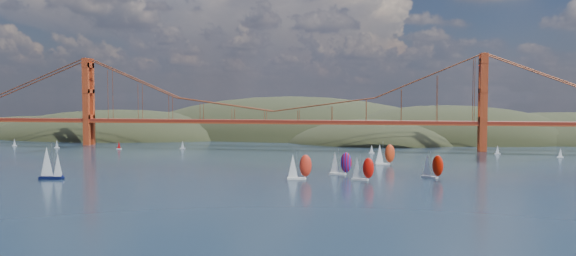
# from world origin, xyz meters

# --- Properties ---
(ground) EXTENTS (1200.00, 1200.00, 0.00)m
(ground) POSITION_xyz_m (0.00, 0.00, 0.00)
(ground) COLOR black
(ground) RESTS_ON ground
(headlands) EXTENTS (725.00, 225.00, 96.00)m
(headlands) POSITION_xyz_m (44.95, 278.29, -12.46)
(headlands) COLOR black
(headlands) RESTS_ON ground
(bridge) EXTENTS (552.00, 12.00, 55.00)m
(bridge) POSITION_xyz_m (-1.75, 180.00, 32.23)
(bridge) COLOR maroon
(bridge) RESTS_ON ground
(sloop_navy) EXTENTS (8.88, 5.42, 13.38)m
(sloop_navy) POSITION_xyz_m (-56.09, 38.42, 5.91)
(sloop_navy) COLOR black
(sloop_navy) RESTS_ON ground
(racer_0) EXTENTS (9.32, 5.37, 10.45)m
(racer_0) POSITION_xyz_m (34.75, 53.10, 4.94)
(racer_0) COLOR silver
(racer_0) RESTS_ON ground
(racer_1) EXTENTS (8.51, 4.89, 9.54)m
(racer_1) POSITION_xyz_m (57.84, 54.77, 4.51)
(racer_1) COLOR silver
(racer_1) RESTS_ON ground
(racer_2) EXTENTS (8.64, 7.27, 9.97)m
(racer_2) POSITION_xyz_m (83.36, 65.12, 4.71)
(racer_2) COLOR white
(racer_2) RESTS_ON ground
(racer_3) EXTENTS (9.32, 5.65, 10.43)m
(racer_3) POSITION_xyz_m (65.75, 104.22, 4.93)
(racer_3) COLOR silver
(racer_3) RESTS_ON ground
(racer_rwb) EXTENTS (8.99, 4.75, 10.09)m
(racer_rwb) POSITION_xyz_m (48.70, 68.42, 4.77)
(racer_rwb) COLOR silver
(racer_rwb) RESTS_ON ground
(distant_boat_0) EXTENTS (3.00, 2.00, 4.70)m
(distant_boat_0) POSITION_xyz_m (-161.75, 164.43, 2.41)
(distant_boat_0) COLOR silver
(distant_boat_0) RESTS_ON ground
(distant_boat_1) EXTENTS (3.00, 2.00, 4.70)m
(distant_boat_1) POSITION_xyz_m (-127.57, 156.01, 2.41)
(distant_boat_1) COLOR silver
(distant_boat_1) RESTS_ON ground
(distant_boat_2) EXTENTS (3.00, 2.00, 4.70)m
(distant_boat_2) POSITION_xyz_m (-87.15, 154.83, 2.41)
(distant_boat_2) COLOR silver
(distant_boat_2) RESTS_ON ground
(distant_boat_3) EXTENTS (3.00, 2.00, 4.70)m
(distant_boat_3) POSITION_xyz_m (-51.52, 163.86, 2.41)
(distant_boat_3) COLOR silver
(distant_boat_3) RESTS_ON ground
(distant_boat_4) EXTENTS (3.00, 2.00, 4.70)m
(distant_boat_4) POSITION_xyz_m (124.99, 161.97, 2.41)
(distant_boat_4) COLOR silver
(distant_boat_4) RESTS_ON ground
(distant_boat_5) EXTENTS (3.00, 2.00, 4.70)m
(distant_boat_5) POSITION_xyz_m (152.93, 150.22, 2.41)
(distant_boat_5) COLOR silver
(distant_boat_5) RESTS_ON ground
(distant_boat_8) EXTENTS (3.00, 2.00, 4.70)m
(distant_boat_8) POSITION_xyz_m (58.87, 155.16, 2.41)
(distant_boat_8) COLOR silver
(distant_boat_8) RESTS_ON ground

